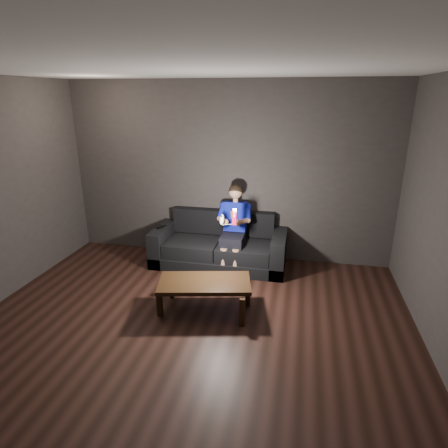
# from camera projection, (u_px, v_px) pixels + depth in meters

# --- Properties ---
(floor) EXTENTS (5.00, 5.00, 0.00)m
(floor) POSITION_uv_depth(u_px,v_px,m) (178.00, 350.00, 3.83)
(floor) COLOR black
(floor) RESTS_ON ground
(back_wall) EXTENTS (5.00, 0.04, 2.70)m
(back_wall) POSITION_uv_depth(u_px,v_px,m) (227.00, 173.00, 5.70)
(back_wall) COLOR #35302E
(back_wall) RESTS_ON ground
(ceiling) EXTENTS (5.00, 5.00, 0.02)m
(ceiling) POSITION_uv_depth(u_px,v_px,m) (165.00, 64.00, 2.95)
(ceiling) COLOR beige
(ceiling) RESTS_ON back_wall
(sofa) EXTENTS (2.00, 0.86, 0.77)m
(sofa) POSITION_uv_depth(u_px,v_px,m) (220.00, 248.00, 5.72)
(sofa) COLOR black
(sofa) RESTS_ON floor
(child) EXTENTS (0.49, 0.60, 1.21)m
(child) POSITION_uv_depth(u_px,v_px,m) (234.00, 222.00, 5.49)
(child) COLOR black
(child) RESTS_ON sofa
(wii_remote_red) EXTENTS (0.05, 0.08, 0.22)m
(wii_remote_red) POSITION_uv_depth(u_px,v_px,m) (235.00, 217.00, 4.97)
(wii_remote_red) COLOR red
(wii_remote_red) RESTS_ON child
(nunchuk_white) EXTENTS (0.07, 0.10, 0.15)m
(nunchuk_white) POSITION_uv_depth(u_px,v_px,m) (222.00, 219.00, 5.02)
(nunchuk_white) COLOR white
(nunchuk_white) RESTS_ON child
(wii_remote_black) EXTENTS (0.09, 0.17, 0.03)m
(wii_remote_black) POSITION_uv_depth(u_px,v_px,m) (161.00, 227.00, 5.73)
(wii_remote_black) COLOR black
(wii_remote_black) RESTS_ON sofa
(coffee_table) EXTENTS (1.17, 0.75, 0.39)m
(coffee_table) POSITION_uv_depth(u_px,v_px,m) (205.00, 285.00, 4.42)
(coffee_table) COLOR black
(coffee_table) RESTS_ON floor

